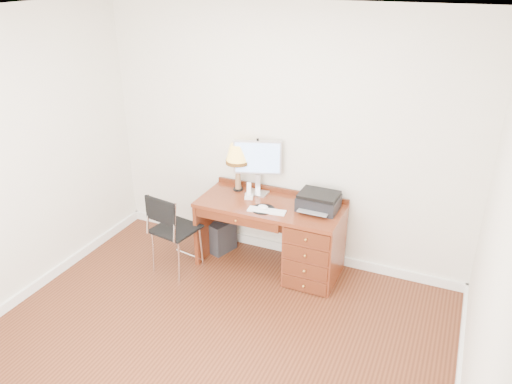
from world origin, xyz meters
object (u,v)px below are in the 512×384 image
at_px(leg_lamp, 238,157).
at_px(chair, 172,226).
at_px(equipment_box, 218,234).
at_px(printer, 319,201).
at_px(phone, 249,194).
at_px(monitor, 258,160).
at_px(desk, 299,238).

height_order(leg_lamp, chair, leg_lamp).
bearing_deg(equipment_box, chair, -92.16).
height_order(leg_lamp, equipment_box, leg_lamp).
bearing_deg(chair, leg_lamp, 65.86).
bearing_deg(printer, leg_lamp, 175.22).
bearing_deg(phone, chair, -158.02).
distance_m(printer, chair, 1.52).
bearing_deg(leg_lamp, phone, -36.76).
relative_size(monitor, chair, 0.65).
height_order(printer, chair, printer).
bearing_deg(chair, printer, 31.92).
distance_m(monitor, chair, 1.13).
height_order(printer, phone, phone).
relative_size(printer, chair, 0.45).
bearing_deg(desk, leg_lamp, 167.39).
distance_m(desk, phone, 0.70).
bearing_deg(leg_lamp, equipment_box, -161.33).
bearing_deg(leg_lamp, printer, -5.79).
relative_size(phone, equipment_box, 0.50).
bearing_deg(monitor, leg_lamp, 168.72).
bearing_deg(equipment_box, leg_lamp, 36.43).
xyz_separation_m(printer, chair, (-1.38, -0.57, -0.29)).
distance_m(chair, equipment_box, 0.73).
xyz_separation_m(monitor, printer, (0.71, -0.12, -0.28)).
relative_size(leg_lamp, chair, 0.59).
bearing_deg(printer, equipment_box, -179.88).
relative_size(desk, monitor, 2.56).
xyz_separation_m(printer, phone, (-0.74, -0.05, -0.03)).
xyz_separation_m(monitor, leg_lamp, (-0.23, -0.03, 0.02)).
bearing_deg(monitor, printer, -28.53).
xyz_separation_m(desk, phone, (-0.58, 0.03, 0.39)).
relative_size(desk, chair, 1.68).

